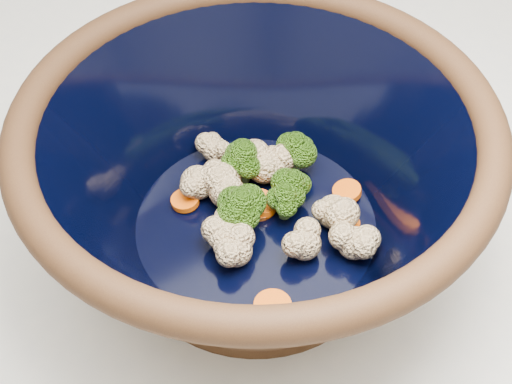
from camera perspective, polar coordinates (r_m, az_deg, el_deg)
The scene contains 2 objects.
mixing_bowl at distance 0.60m, azimuth 0.00°, elevation 1.06°, with size 0.46×0.46×0.17m.
vegetable_pile at distance 0.64m, azimuth 0.53°, elevation 0.12°, with size 0.16×0.20×0.05m.
Camera 1 is at (-0.26, -0.33, 1.44)m, focal length 50.00 mm.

